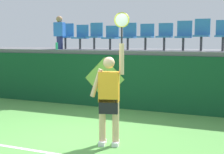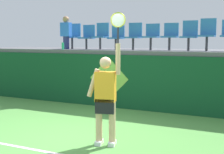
% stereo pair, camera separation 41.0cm
% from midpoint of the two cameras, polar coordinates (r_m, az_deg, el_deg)
% --- Properties ---
extents(ground_plane, '(40.00, 40.00, 0.00)m').
position_cam_midpoint_polar(ground_plane, '(6.67, -5.70, -11.06)').
color(ground_plane, '#519342').
extents(court_back_wall, '(12.88, 0.20, 1.58)m').
position_cam_midpoint_polar(court_back_wall, '(9.39, 4.77, -0.91)').
color(court_back_wall, '#0F4223').
rests_on(court_back_wall, ground_plane).
extents(spectator_platform, '(12.88, 2.61, 0.12)m').
position_cam_midpoint_polar(spectator_platform, '(10.50, 7.29, 4.52)').
color(spectator_platform, '#56565B').
rests_on(spectator_platform, court_back_wall).
extents(court_baseline_stripe, '(11.59, 0.08, 0.01)m').
position_cam_midpoint_polar(court_baseline_stripe, '(6.05, -9.64, -12.96)').
color(court_baseline_stripe, white).
rests_on(court_baseline_stripe, ground_plane).
extents(tennis_player, '(0.74, 0.34, 2.52)m').
position_cam_midpoint_polar(tennis_player, '(6.11, 0.82, -3.40)').
color(tennis_player, white).
rests_on(tennis_player, ground_plane).
extents(water_bottle, '(0.08, 0.08, 0.23)m').
position_cam_midpoint_polar(water_bottle, '(10.48, -7.60, 5.47)').
color(water_bottle, '#26B272').
rests_on(water_bottle, spectator_platform).
extents(stadium_chair_0, '(0.44, 0.42, 0.87)m').
position_cam_midpoint_polar(stadium_chair_0, '(11.20, -5.82, 7.45)').
color(stadium_chair_0, '#38383D').
rests_on(stadium_chair_0, spectator_platform).
extents(stadium_chair_1, '(0.44, 0.42, 0.81)m').
position_cam_midpoint_polar(stadium_chair_1, '(10.91, -3.29, 7.31)').
color(stadium_chair_1, '#38383D').
rests_on(stadium_chair_1, spectator_platform).
extents(stadium_chair_2, '(0.44, 0.42, 0.87)m').
position_cam_midpoint_polar(stadium_chair_2, '(10.67, -0.80, 7.53)').
color(stadium_chair_2, '#38383D').
rests_on(stadium_chair_2, spectator_platform).
extents(stadium_chair_3, '(0.44, 0.42, 0.77)m').
position_cam_midpoint_polar(stadium_chair_3, '(10.42, 1.98, 7.24)').
color(stadium_chair_3, '#38383D').
rests_on(stadium_chair_3, spectator_platform).
extents(stadium_chair_4, '(0.44, 0.42, 0.85)m').
position_cam_midpoint_polar(stadium_chair_4, '(10.20, 5.09, 7.45)').
color(stadium_chair_4, '#38383D').
rests_on(stadium_chair_4, spectator_platform).
extents(stadium_chair_5, '(0.44, 0.42, 0.81)m').
position_cam_midpoint_polar(stadium_chair_5, '(10.01, 8.20, 7.38)').
color(stadium_chair_5, '#38383D').
rests_on(stadium_chair_5, spectator_platform).
extents(stadium_chair_6, '(0.44, 0.42, 0.82)m').
position_cam_midpoint_polar(stadium_chair_6, '(9.85, 11.46, 7.36)').
color(stadium_chair_6, '#38383D').
rests_on(stadium_chair_6, spectator_platform).
extents(stadium_chair_7, '(0.44, 0.42, 0.88)m').
position_cam_midpoint_polar(stadium_chair_7, '(9.73, 14.73, 7.37)').
color(stadium_chair_7, '#38383D').
rests_on(stadium_chair_7, spectator_platform).
extents(stadium_chair_8, '(0.44, 0.42, 0.92)m').
position_cam_midpoint_polar(stadium_chair_8, '(9.64, 17.75, 7.48)').
color(stadium_chair_8, '#38383D').
rests_on(stadium_chair_8, spectator_platform).
extents(spectator_0, '(0.34, 0.21, 1.09)m').
position_cam_midpoint_polar(spectator_0, '(10.83, -7.07, 7.95)').
color(spectator_0, navy).
rests_on(spectator_0, spectator_platform).
extents(wall_signage_mount, '(1.27, 0.01, 1.51)m').
position_cam_midpoint_polar(wall_signage_mount, '(9.70, 0.65, -5.37)').
color(wall_signage_mount, '#0F4223').
rests_on(wall_signage_mount, ground_plane).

